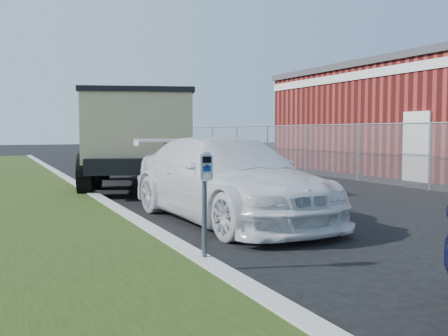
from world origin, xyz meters
name	(u,v)px	position (x,y,z in m)	size (l,w,h in m)	color
ground	(335,235)	(0.00, 0.00, 0.00)	(120.00, 120.00, 0.00)	black
chainlink_fence	(358,141)	(6.00, 7.00, 1.26)	(0.06, 30.06, 30.00)	slate
parking_meter	(204,181)	(-2.56, -1.05, 1.01)	(0.19, 0.14, 1.24)	#3F4247
white_wagon	(227,179)	(-0.93, 1.91, 0.74)	(2.07, 5.09, 1.48)	silver
dump_truck	(140,133)	(-0.70, 8.60, 1.54)	(4.41, 7.39, 2.73)	black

